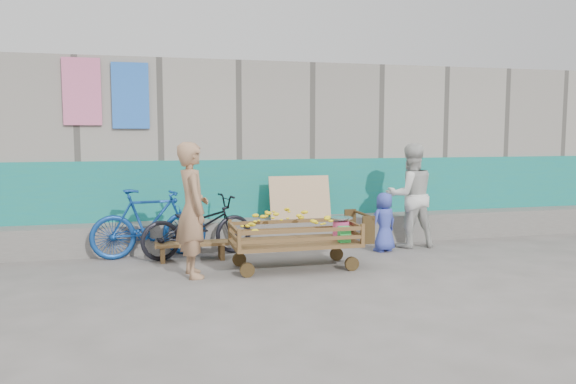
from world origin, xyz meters
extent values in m
plane|color=#5B5753|center=(0.00, 0.00, 0.00)|extent=(80.00, 80.00, 0.00)
cube|color=gray|center=(0.00, 4.10, 1.50)|extent=(12.00, 3.00, 3.00)
cube|color=#137B7F|center=(0.00, 2.58, 0.70)|extent=(12.00, 0.03, 1.40)
cube|color=#5A5753|center=(0.00, 2.35, 0.23)|extent=(12.00, 0.50, 0.45)
cube|color=tan|center=(0.30, 2.22, 0.80)|extent=(1.00, 0.19, 0.68)
cube|color=#DA6894|center=(-3.00, 2.56, 2.45)|extent=(0.55, 0.03, 1.00)
cube|color=blue|center=(-2.30, 2.56, 2.40)|extent=(0.55, 0.03, 1.00)
cube|color=brown|center=(-0.18, 0.77, 0.35)|extent=(1.70, 0.85, 0.05)
cylinder|color=#342410|center=(-0.88, 0.46, 0.09)|extent=(0.19, 0.06, 0.19)
cube|color=brown|center=(-1.00, 0.37, 0.51)|extent=(0.05, 0.05, 0.26)
cylinder|color=#342410|center=(-0.88, 1.08, 0.09)|extent=(0.19, 0.06, 0.19)
cube|color=brown|center=(-1.00, 1.17, 0.51)|extent=(0.05, 0.05, 0.26)
cylinder|color=#342410|center=(0.53, 0.46, 0.09)|extent=(0.19, 0.06, 0.19)
cube|color=brown|center=(0.64, 0.37, 0.51)|extent=(0.05, 0.05, 0.26)
cylinder|color=#342410|center=(0.53, 1.08, 0.09)|extent=(0.19, 0.06, 0.19)
cube|color=brown|center=(0.64, 1.17, 0.51)|extent=(0.05, 0.05, 0.26)
cube|color=brown|center=(-0.18, 0.37, 0.47)|extent=(1.64, 0.04, 0.05)
cube|color=brown|center=(-0.18, 0.37, 0.58)|extent=(1.64, 0.04, 0.05)
cube|color=brown|center=(-0.18, 1.17, 0.47)|extent=(1.64, 0.04, 0.05)
cube|color=brown|center=(-0.18, 1.17, 0.58)|extent=(1.64, 0.04, 0.05)
cube|color=brown|center=(-1.00, 0.77, 0.47)|extent=(0.04, 0.79, 0.05)
cube|color=brown|center=(-1.00, 0.77, 0.58)|extent=(0.04, 0.79, 0.05)
cube|color=brown|center=(0.64, 0.77, 0.47)|extent=(0.04, 0.79, 0.05)
cube|color=brown|center=(0.64, 0.77, 0.58)|extent=(0.04, 0.79, 0.05)
cylinder|color=#342410|center=(0.81, 0.77, 0.71)|extent=(0.04, 0.75, 0.04)
cube|color=#342410|center=(0.75, 1.12, 0.55)|extent=(0.17, 0.04, 0.38)
cube|color=#342410|center=(0.75, 0.42, 0.55)|extent=(0.17, 0.04, 0.38)
ellipsoid|color=yellow|center=(-0.27, 0.77, 0.58)|extent=(1.23, 0.66, 0.41)
cylinder|color=#F44B95|center=(0.48, 0.77, 0.50)|extent=(0.23, 0.23, 0.25)
cylinder|color=silver|center=(0.48, 0.77, 0.63)|extent=(0.03, 0.03, 0.06)
cylinder|color=silver|center=(0.48, 0.77, 0.67)|extent=(0.32, 0.32, 0.02)
cube|color=green|center=(0.44, 0.51, 0.49)|extent=(0.15, 0.11, 0.21)
cube|color=brown|center=(-1.48, 1.62, 0.24)|extent=(1.05, 0.32, 0.04)
cube|color=brown|center=(-1.90, 1.62, 0.11)|extent=(0.06, 0.29, 0.21)
cube|color=brown|center=(-1.06, 1.62, 0.11)|extent=(0.06, 0.29, 0.21)
imported|color=#9B7252|center=(-1.54, 0.70, 0.86)|extent=(0.50, 0.68, 1.72)
imported|color=silver|center=(2.00, 1.74, 0.83)|extent=(0.83, 0.65, 1.67)
imported|color=#3948AE|center=(1.46, 1.51, 0.46)|extent=(0.52, 0.42, 0.92)
imported|color=black|center=(-1.37, 1.85, 0.45)|extent=(1.82, 1.04, 0.91)
imported|color=navy|center=(-2.07, 1.98, 0.51)|extent=(1.75, 0.71, 1.02)
camera|label=1|loc=(-2.10, -6.44, 1.82)|focal=35.00mm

